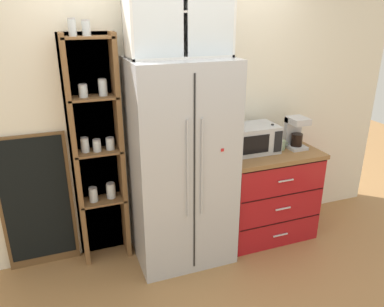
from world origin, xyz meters
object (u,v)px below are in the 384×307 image
at_px(refrigerator, 181,165).
at_px(microwave, 253,138).
at_px(mug_sage, 282,145).
at_px(bottle_clear, 271,139).
at_px(coffee_maker, 295,132).
at_px(chalkboard_menu, 37,202).
at_px(mug_charcoal, 271,147).

relative_size(refrigerator, microwave, 4.16).
xyz_separation_m(mug_sage, bottle_clear, (-0.12, -0.00, 0.07)).
height_order(refrigerator, bottle_clear, refrigerator).
relative_size(coffee_maker, bottle_clear, 1.15).
bearing_deg(chalkboard_menu, bottle_clear, -7.22).
bearing_deg(mug_charcoal, mug_sage, 3.35).
distance_m(microwave, coffee_maker, 0.44).
bearing_deg(mug_charcoal, refrigerator, -178.63).
distance_m(coffee_maker, chalkboard_menu, 2.47).
distance_m(mug_sage, bottle_clear, 0.14).
bearing_deg(bottle_clear, chalkboard_menu, 172.78).
relative_size(mug_sage, mug_charcoal, 0.97).
height_order(microwave, chalkboard_menu, chalkboard_menu).
height_order(microwave, mug_sage, microwave).
height_order(microwave, mug_charcoal, microwave).
bearing_deg(coffee_maker, refrigerator, -178.07).
relative_size(refrigerator, bottle_clear, 6.76).
relative_size(refrigerator, chalkboard_menu, 1.48).
height_order(mug_sage, mug_charcoal, mug_sage).
bearing_deg(coffee_maker, microwave, 174.49).
bearing_deg(bottle_clear, refrigerator, -178.35).
relative_size(coffee_maker, mug_charcoal, 2.78).
bearing_deg(refrigerator, mug_charcoal, 1.37).
distance_m(refrigerator, mug_sage, 1.04).
distance_m(refrigerator, coffee_maker, 1.20).
height_order(coffee_maker, mug_charcoal, coffee_maker).
height_order(mug_sage, chalkboard_menu, chalkboard_menu).
distance_m(mug_charcoal, bottle_clear, 0.08).
xyz_separation_m(coffee_maker, mug_charcoal, (-0.27, -0.02, -0.11)).
height_order(refrigerator, mug_charcoal, refrigerator).
bearing_deg(chalkboard_menu, coffee_maker, -6.10).
relative_size(refrigerator, mug_charcoal, 16.38).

